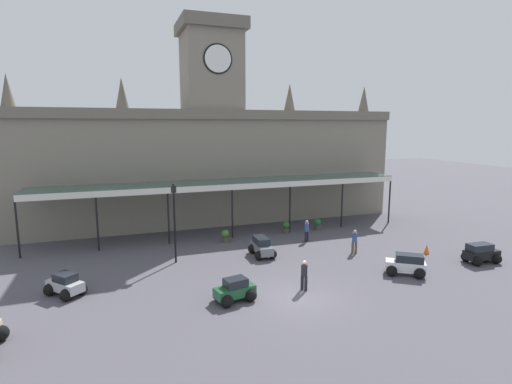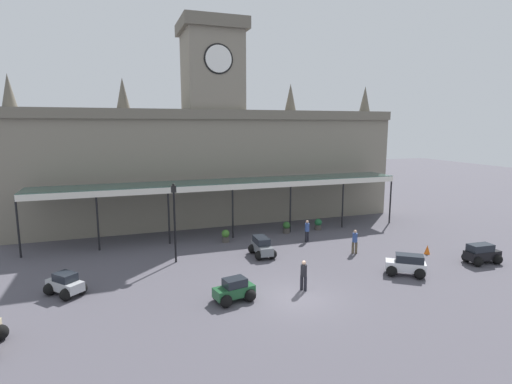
{
  "view_description": "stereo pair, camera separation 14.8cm",
  "coord_description": "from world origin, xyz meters",
  "px_view_note": "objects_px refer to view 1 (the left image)",
  "views": [
    {
      "loc": [
        -8.51,
        -17.76,
        8.78
      ],
      "look_at": [
        0.0,
        6.22,
        4.54
      ],
      "focal_mm": 28.15,
      "sensor_mm": 36.0,
      "label": 1
    },
    {
      "loc": [
        -8.37,
        -17.81,
        8.78
      ],
      "look_at": [
        0.0,
        6.22,
        4.54
      ],
      "focal_mm": 28.15,
      "sensor_mm": 36.0,
      "label": 2
    }
  ],
  "objects_px": {
    "car_grey_estate": "(262,248)",
    "pedestrian_beside_cars": "(304,274)",
    "pedestrian_near_entrance": "(307,230)",
    "planter_forecourt_centre": "(318,224)",
    "car_green_sedan": "(235,292)",
    "pedestrian_crossing_forecourt": "(355,241)",
    "car_silver_sedan": "(65,286)",
    "car_black_estate": "(481,254)",
    "victorian_lamppost": "(174,214)",
    "traffic_cone": "(427,249)",
    "planter_by_canopy": "(286,227)",
    "planter_near_kerb": "(225,236)",
    "car_white_estate": "(406,266)"
  },
  "relations": [
    {
      "from": "car_black_estate",
      "to": "planter_near_kerb",
      "type": "distance_m",
      "value": 17.49
    },
    {
      "from": "car_green_sedan",
      "to": "victorian_lamppost",
      "type": "distance_m",
      "value": 7.61
    },
    {
      "from": "pedestrian_crossing_forecourt",
      "to": "car_black_estate",
      "type": "bearing_deg",
      "value": -33.6
    },
    {
      "from": "victorian_lamppost",
      "to": "traffic_cone",
      "type": "bearing_deg",
      "value": -13.56
    },
    {
      "from": "car_green_sedan",
      "to": "pedestrian_crossing_forecourt",
      "type": "bearing_deg",
      "value": 24.7
    },
    {
      "from": "pedestrian_near_entrance",
      "to": "pedestrian_beside_cars",
      "type": "distance_m",
      "value": 9.25
    },
    {
      "from": "car_silver_sedan",
      "to": "pedestrian_near_entrance",
      "type": "relative_size",
      "value": 1.34
    },
    {
      "from": "car_grey_estate",
      "to": "traffic_cone",
      "type": "bearing_deg",
      "value": -17.27
    },
    {
      "from": "car_white_estate",
      "to": "traffic_cone",
      "type": "relative_size",
      "value": 3.83
    },
    {
      "from": "car_green_sedan",
      "to": "pedestrian_crossing_forecourt",
      "type": "xyz_separation_m",
      "value": [
        10.0,
        4.6,
        0.41
      ]
    },
    {
      "from": "car_grey_estate",
      "to": "planter_near_kerb",
      "type": "relative_size",
      "value": 2.37
    },
    {
      "from": "car_grey_estate",
      "to": "car_silver_sedan",
      "type": "relative_size",
      "value": 1.02
    },
    {
      "from": "planter_by_canopy",
      "to": "planter_near_kerb",
      "type": "height_order",
      "value": "same"
    },
    {
      "from": "victorian_lamppost",
      "to": "planter_forecourt_centre",
      "type": "bearing_deg",
      "value": 18.73
    },
    {
      "from": "car_silver_sedan",
      "to": "traffic_cone",
      "type": "relative_size",
      "value": 3.53
    },
    {
      "from": "car_silver_sedan",
      "to": "pedestrian_crossing_forecourt",
      "type": "bearing_deg",
      "value": 3.0
    },
    {
      "from": "car_grey_estate",
      "to": "pedestrian_beside_cars",
      "type": "height_order",
      "value": "pedestrian_beside_cars"
    },
    {
      "from": "planter_by_canopy",
      "to": "planter_near_kerb",
      "type": "distance_m",
      "value": 5.46
    },
    {
      "from": "car_black_estate",
      "to": "victorian_lamppost",
      "type": "distance_m",
      "value": 19.91
    },
    {
      "from": "victorian_lamppost",
      "to": "planter_by_canopy",
      "type": "xyz_separation_m",
      "value": [
        9.62,
        4.19,
        -2.7
      ]
    },
    {
      "from": "planter_forecourt_centre",
      "to": "planter_near_kerb",
      "type": "xyz_separation_m",
      "value": [
        -8.36,
        -0.92,
        0.0
      ]
    },
    {
      "from": "planter_forecourt_centre",
      "to": "car_silver_sedan",
      "type": "bearing_deg",
      "value": -158.32
    },
    {
      "from": "pedestrian_near_entrance",
      "to": "pedestrian_beside_cars",
      "type": "xyz_separation_m",
      "value": [
        -4.27,
        -8.2,
        0.0
      ]
    },
    {
      "from": "planter_forecourt_centre",
      "to": "traffic_cone",
      "type": "bearing_deg",
      "value": -63.97
    },
    {
      "from": "pedestrian_near_entrance",
      "to": "planter_forecourt_centre",
      "type": "bearing_deg",
      "value": 49.19
    },
    {
      "from": "pedestrian_near_entrance",
      "to": "car_grey_estate",
      "type": "bearing_deg",
      "value": -155.34
    },
    {
      "from": "car_black_estate",
      "to": "pedestrian_crossing_forecourt",
      "type": "distance_m",
      "value": 7.96
    },
    {
      "from": "car_green_sedan",
      "to": "car_black_estate",
      "type": "distance_m",
      "value": 16.63
    },
    {
      "from": "pedestrian_beside_cars",
      "to": "planter_by_canopy",
      "type": "relative_size",
      "value": 1.74
    },
    {
      "from": "car_silver_sedan",
      "to": "car_black_estate",
      "type": "bearing_deg",
      "value": -7.93
    },
    {
      "from": "pedestrian_crossing_forecourt",
      "to": "car_grey_estate",
      "type": "bearing_deg",
      "value": 165.39
    },
    {
      "from": "car_silver_sedan",
      "to": "victorian_lamppost",
      "type": "xyz_separation_m",
      "value": [
        6.18,
        3.19,
        2.69
      ]
    },
    {
      "from": "planter_forecourt_centre",
      "to": "planter_near_kerb",
      "type": "bearing_deg",
      "value": -173.74
    },
    {
      "from": "traffic_cone",
      "to": "planter_by_canopy",
      "type": "height_order",
      "value": "planter_by_canopy"
    },
    {
      "from": "car_green_sedan",
      "to": "pedestrian_beside_cars",
      "type": "xyz_separation_m",
      "value": [
        3.88,
        0.04,
        0.41
      ]
    },
    {
      "from": "car_white_estate",
      "to": "car_grey_estate",
      "type": "bearing_deg",
      "value": 137.98
    },
    {
      "from": "pedestrian_near_entrance",
      "to": "traffic_cone",
      "type": "bearing_deg",
      "value": -39.65
    },
    {
      "from": "victorian_lamppost",
      "to": "planter_forecourt_centre",
      "type": "distance_m",
      "value": 13.57
    },
    {
      "from": "pedestrian_crossing_forecourt",
      "to": "pedestrian_near_entrance",
      "type": "distance_m",
      "value": 4.08
    },
    {
      "from": "car_grey_estate",
      "to": "pedestrian_beside_cars",
      "type": "xyz_separation_m",
      "value": [
        0.12,
        -6.19,
        0.34
      ]
    },
    {
      "from": "car_green_sedan",
      "to": "planter_by_canopy",
      "type": "relative_size",
      "value": 2.28
    },
    {
      "from": "pedestrian_near_entrance",
      "to": "victorian_lamppost",
      "type": "relative_size",
      "value": 0.32
    },
    {
      "from": "car_white_estate",
      "to": "planter_forecourt_centre",
      "type": "height_order",
      "value": "car_white_estate"
    },
    {
      "from": "car_white_estate",
      "to": "car_silver_sedan",
      "type": "xyz_separation_m",
      "value": [
        -18.74,
        3.58,
        -0.06
      ]
    },
    {
      "from": "planter_by_canopy",
      "to": "pedestrian_beside_cars",
      "type": "bearing_deg",
      "value": -108.97
    },
    {
      "from": "car_white_estate",
      "to": "car_silver_sedan",
      "type": "bearing_deg",
      "value": 169.17
    },
    {
      "from": "pedestrian_near_entrance",
      "to": "planter_forecourt_centre",
      "type": "height_order",
      "value": "pedestrian_near_entrance"
    },
    {
      "from": "pedestrian_crossing_forecourt",
      "to": "planter_by_canopy",
      "type": "xyz_separation_m",
      "value": [
        -2.34,
        6.43,
        -0.42
      ]
    },
    {
      "from": "pedestrian_beside_cars",
      "to": "pedestrian_crossing_forecourt",
      "type": "bearing_deg",
      "value": 36.71
    },
    {
      "from": "car_grey_estate",
      "to": "pedestrian_crossing_forecourt",
      "type": "distance_m",
      "value": 6.45
    }
  ]
}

